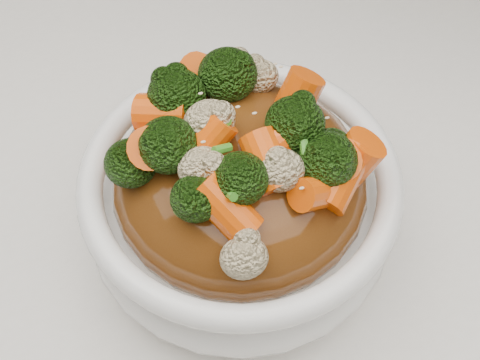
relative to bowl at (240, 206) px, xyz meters
name	(u,v)px	position (x,y,z in m)	size (l,w,h in m)	color
tablecloth	(206,282)	(-0.03, -0.02, -0.06)	(1.20, 0.80, 0.04)	white
bowl	(240,206)	(0.00, 0.00, 0.00)	(0.21, 0.21, 0.08)	white
sauce_base	(240,183)	(0.00, 0.00, 0.03)	(0.17, 0.17, 0.09)	#5B2F0F
carrots	(240,123)	(0.00, 0.00, 0.09)	(0.17, 0.17, 0.05)	#EA5207
broccoli	(240,124)	(0.00, 0.00, 0.09)	(0.17, 0.17, 0.04)	black
cauliflower	(240,126)	(0.00, 0.00, 0.09)	(0.17, 0.17, 0.04)	beige
scallions	(240,122)	(0.00, 0.00, 0.09)	(0.13, 0.13, 0.02)	#36821E
sesame_seeds	(240,122)	(0.00, 0.00, 0.09)	(0.15, 0.15, 0.01)	beige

